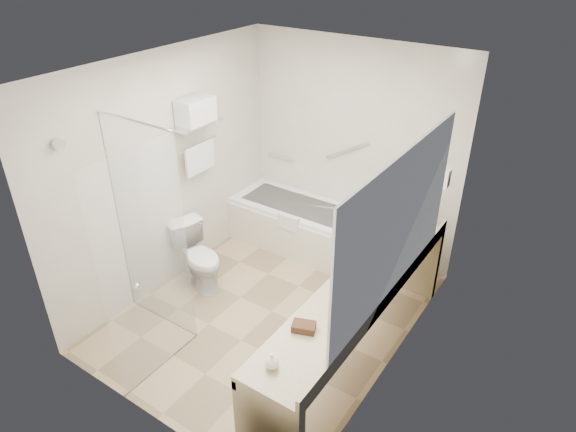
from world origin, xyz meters
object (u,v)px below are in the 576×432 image
Objects in this scene: toilet at (199,257)px; water_bottle_left at (378,251)px; amenity_basket at (304,327)px; vanity_counter at (358,307)px; bathtub at (297,224)px.

water_bottle_left is (1.91, 0.36, 0.59)m from toilet.
water_bottle_left reaches higher than amenity_basket.
vanity_counter is 15.55× the size of amenity_basket.
vanity_counter is 2.00m from toilet.
toilet is at bearing 156.53° from amenity_basket.
toilet is (-1.97, 0.12, -0.30)m from vanity_counter.
amenity_basket is at bearing -92.22° from water_bottle_left.
water_bottle_left is (-0.07, 0.48, 0.29)m from vanity_counter.
amenity_basket reaches higher than bathtub.
bathtub is 9.21× the size of amenity_basket.
vanity_counter is 0.74m from amenity_basket.
bathtub is 9.45× the size of water_bottle_left.
vanity_counter reaches higher than bathtub.
toilet is 2.10m from amenity_basket.
toilet is at bearing -169.28° from water_bottle_left.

